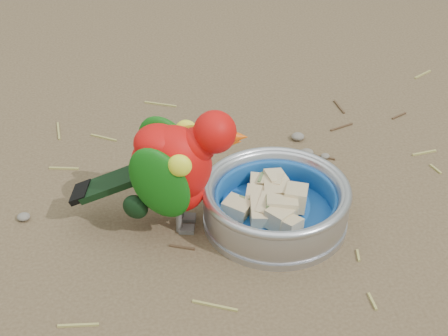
{
  "coord_description": "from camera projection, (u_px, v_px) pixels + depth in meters",
  "views": [
    {
      "loc": [
        -0.15,
        -0.67,
        0.61
      ],
      "look_at": [
        -0.03,
        0.08,
        0.08
      ],
      "focal_mm": 55.0,
      "sensor_mm": 36.0,
      "label": 1
    }
  ],
  "objects": [
    {
      "name": "ground",
      "position": [
        259.0,
        248.0,
        0.91
      ],
      "size": [
        60.0,
        60.0,
        0.0
      ],
      "primitive_type": "plane",
      "color": "brown"
    },
    {
      "name": "ground_debris",
      "position": [
        257.0,
        207.0,
        0.97
      ],
      "size": [
        0.9,
        0.8,
        0.01
      ],
      "primitive_type": null,
      "color": "#A1984F",
      "rests_on": "ground"
    },
    {
      "name": "food_bowl",
      "position": [
        275.0,
        218.0,
        0.95
      ],
      "size": [
        0.2,
        0.2,
        0.02
      ],
      "primitive_type": "cylinder",
      "color": "#B2B2BA",
      "rests_on": "ground"
    },
    {
      "name": "fruit_wedges",
      "position": [
        276.0,
        204.0,
        0.93
      ],
      "size": [
        0.12,
        0.12,
        0.03
      ],
      "primitive_type": null,
      "color": "#CBB282",
      "rests_on": "food_bowl"
    },
    {
      "name": "bowl_wall",
      "position": [
        276.0,
        200.0,
        0.93
      ],
      "size": [
        0.2,
        0.2,
        0.04
      ],
      "primitive_type": null,
      "color": "#B2B2BA",
      "rests_on": "food_bowl"
    },
    {
      "name": "lory_parrot",
      "position": [
        175.0,
        174.0,
        0.9
      ],
      "size": [
        0.23,
        0.14,
        0.17
      ],
      "primitive_type": null,
      "rotation": [
        0.0,
        0.0,
        -1.77
      ],
      "color": "red",
      "rests_on": "ground"
    }
  ]
}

